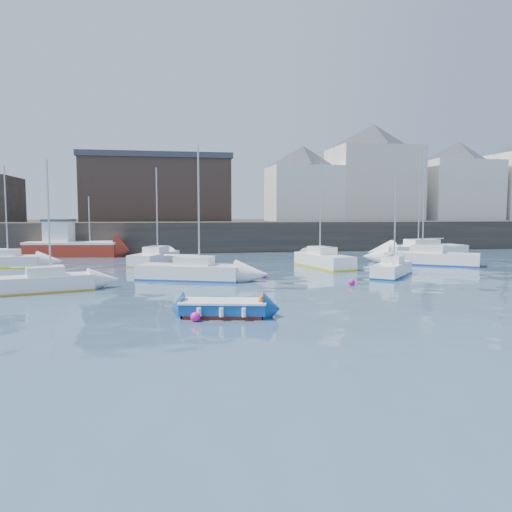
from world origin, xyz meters
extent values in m
plane|color=#2D4760|center=(0.00, 0.00, 0.00)|extent=(220.00, 220.00, 0.00)
cube|color=#28231E|center=(0.00, 35.00, 1.50)|extent=(90.00, 5.00, 3.00)
cube|color=#28231E|center=(0.00, 53.00, 1.40)|extent=(90.00, 32.00, 2.80)
cube|color=beige|center=(20.00, 42.00, 7.30)|extent=(10.00, 8.00, 9.00)
pyramid|color=#3A3D44|center=(20.00, 42.00, 13.20)|extent=(13.36, 13.36, 2.80)
cube|color=white|center=(31.00, 41.50, 6.55)|extent=(9.00, 7.00, 7.50)
pyramid|color=#3A3D44|center=(31.00, 41.50, 11.53)|extent=(11.88, 11.88, 2.45)
cube|color=white|center=(11.00, 41.50, 6.05)|extent=(8.00, 7.00, 6.50)
pyramid|color=#3A3D44|center=(11.00, 41.50, 10.53)|extent=(11.14, 11.14, 2.45)
cube|color=#3D2D26|center=(-6.00, 43.00, 6.30)|extent=(16.00, 10.00, 7.00)
cube|color=#3A3D44|center=(-6.00, 43.00, 10.10)|extent=(16.40, 10.40, 0.60)
cube|color=maroon|center=(-2.94, 2.81, 0.07)|extent=(3.18, 1.84, 0.15)
cube|color=#0F4597|center=(-2.94, 2.81, 0.35)|extent=(3.47, 2.06, 0.41)
cube|color=white|center=(-2.94, 2.81, 0.59)|extent=(3.54, 2.10, 0.07)
cube|color=white|center=(-2.94, 2.81, 0.42)|extent=(2.75, 1.51, 0.37)
cube|color=tan|center=(-2.94, 2.81, 0.51)|extent=(0.44, 1.00, 0.06)
cylinder|color=white|center=(-3.58, 3.77, 0.32)|extent=(0.17, 0.17, 0.32)
cylinder|color=white|center=(-3.92, 2.22, 0.32)|extent=(0.17, 0.17, 0.32)
cylinder|color=white|center=(-2.77, 3.59, 0.32)|extent=(0.17, 0.17, 0.32)
cylinder|color=white|center=(-3.11, 2.04, 0.32)|extent=(0.17, 0.17, 0.32)
cylinder|color=white|center=(-1.95, 3.41, 0.32)|extent=(0.17, 0.17, 0.32)
cylinder|color=white|center=(-2.29, 1.86, 0.32)|extent=(0.17, 0.17, 0.32)
cube|color=maroon|center=(-13.43, 31.50, 0.56)|extent=(8.57, 4.32, 1.13)
cube|color=white|center=(-13.43, 31.50, 1.23)|extent=(8.57, 4.32, 0.20)
cube|color=white|center=(-14.64, 31.69, 2.25)|extent=(2.55, 2.38, 1.84)
cube|color=#3A3D44|center=(-14.64, 31.69, 3.27)|extent=(2.78, 2.61, 0.20)
cylinder|color=silver|center=(-11.92, 31.26, 3.38)|extent=(0.10, 0.10, 4.09)
cube|color=white|center=(-11.36, 10.36, 0.41)|extent=(5.30, 3.07, 0.83)
cube|color=gold|center=(-11.36, 10.36, 0.06)|extent=(5.36, 3.10, 0.11)
cube|color=white|center=(-11.12, 10.44, 1.06)|extent=(2.05, 1.69, 0.46)
cylinder|color=silver|center=(-10.88, 10.52, 3.73)|extent=(0.09, 0.09, 5.81)
cube|color=white|center=(-3.75, 13.43, 0.46)|extent=(6.37, 4.02, 0.91)
cube|color=#184FB0|center=(-3.75, 13.43, 0.06)|extent=(6.43, 4.06, 0.12)
cube|color=white|center=(-3.46, 13.31, 1.16)|extent=(2.51, 2.13, 0.51)
cylinder|color=silver|center=(-3.18, 13.20, 4.41)|extent=(0.10, 0.10, 6.99)
cube|color=white|center=(8.85, 12.95, 0.42)|extent=(4.10, 4.49, 0.83)
cube|color=#003F92|center=(8.85, 12.95, 0.06)|extent=(4.14, 4.54, 0.11)
cube|color=white|center=(8.99, 13.13, 1.06)|extent=(1.89, 1.95, 0.46)
cylinder|color=silver|center=(9.14, 13.30, 3.49)|extent=(0.09, 0.09, 5.31)
cube|color=white|center=(14.82, 18.75, 0.47)|extent=(6.78, 5.64, 0.94)
cube|color=#1037AA|center=(14.82, 18.75, 0.06)|extent=(6.85, 5.70, 0.12)
cube|color=white|center=(14.55, 18.94, 1.20)|extent=(2.87, 2.68, 0.52)
cylinder|color=silver|center=(14.27, 19.14, 4.82)|extent=(0.10, 0.10, 7.77)
cube|color=white|center=(-16.95, 22.55, 0.42)|extent=(5.74, 2.12, 0.85)
cube|color=yellow|center=(-16.95, 22.55, 0.06)|extent=(5.80, 2.14, 0.11)
cube|color=white|center=(-16.66, 22.54, 1.08)|extent=(2.05, 1.46, 0.47)
cylinder|color=silver|center=(-16.38, 22.52, 4.10)|extent=(0.09, 0.09, 6.50)
cube|color=white|center=(6.21, 18.58, 0.48)|extent=(3.04, 6.09, 0.95)
cube|color=#CEC811|center=(6.21, 18.58, 0.06)|extent=(3.07, 6.15, 0.13)
cube|color=white|center=(6.15, 18.86, 1.22)|extent=(1.79, 2.29, 0.53)
cylinder|color=silver|center=(6.09, 19.15, 4.30)|extent=(0.11, 0.11, 6.70)
cube|color=white|center=(18.24, 25.89, 0.49)|extent=(7.95, 3.53, 0.99)
cube|color=#000F99|center=(18.24, 25.89, 0.07)|extent=(8.03, 3.57, 0.13)
cube|color=white|center=(17.86, 25.83, 1.26)|extent=(2.92, 2.21, 0.55)
cylinder|color=silver|center=(17.48, 25.77, 5.40)|extent=(0.11, 0.11, 8.83)
cube|color=white|center=(-5.97, 23.27, 0.43)|extent=(3.95, 5.99, 0.86)
cube|color=gold|center=(-5.97, 23.27, 0.06)|extent=(3.99, 6.05, 0.11)
cube|color=white|center=(-5.86, 23.54, 1.10)|extent=(2.06, 2.39, 0.48)
cylinder|color=silver|center=(-5.75, 23.80, 4.16)|extent=(0.10, 0.10, 6.60)
sphere|color=#ED1294|center=(-4.07, 2.13, 0.00)|extent=(0.37, 0.37, 0.37)
sphere|color=#ED1294|center=(4.96, 9.75, 0.00)|extent=(0.38, 0.38, 0.38)
sphere|color=#ED1294|center=(0.76, 13.52, 0.00)|extent=(0.38, 0.38, 0.38)
camera|label=1|loc=(-5.09, -16.08, 4.03)|focal=35.00mm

